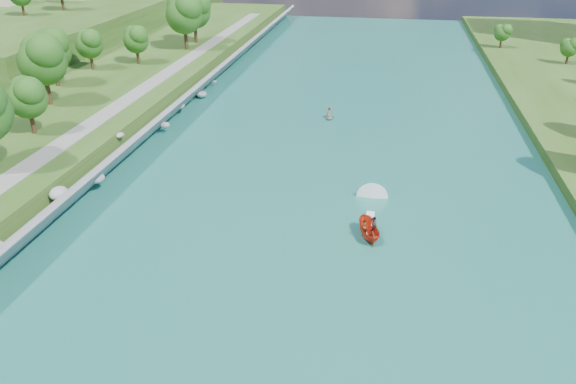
# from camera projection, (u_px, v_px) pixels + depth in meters

# --- Properties ---
(ground) EXTENTS (260.00, 260.00, 0.00)m
(ground) POSITION_uv_depth(u_px,v_px,m) (301.00, 261.00, 52.24)
(ground) COLOR #2D5119
(ground) RESTS_ON ground
(river_water) EXTENTS (55.00, 240.00, 0.10)m
(river_water) POSITION_uv_depth(u_px,v_px,m) (326.00, 173.00, 69.87)
(river_water) COLOR #196252
(river_water) RESTS_ON ground
(ridge_west) EXTENTS (60.00, 120.00, 9.00)m
(ridge_west) POSITION_uv_depth(u_px,v_px,m) (48.00, 19.00, 147.24)
(ridge_west) COLOR #2D5119
(ridge_west) RESTS_ON ground
(riprap_bank) EXTENTS (4.04, 236.00, 4.05)m
(riprap_bank) POSITION_uv_depth(u_px,v_px,m) (127.00, 149.00, 72.49)
(riprap_bank) COLOR slate
(riprap_bank) RESTS_ON ground
(riverside_path) EXTENTS (3.00, 200.00, 0.10)m
(riverside_path) POSITION_uv_depth(u_px,v_px,m) (81.00, 131.00, 73.50)
(riverside_path) COLOR gray
(riverside_path) RESTS_ON berm_west
(motorboat) EXTENTS (3.60, 19.16, 2.06)m
(motorboat) POSITION_uv_depth(u_px,v_px,m) (369.00, 224.00, 56.73)
(motorboat) COLOR red
(motorboat) RESTS_ON river_water
(raft) EXTENTS (2.35, 3.01, 1.72)m
(raft) POSITION_uv_depth(u_px,v_px,m) (329.00, 116.00, 88.64)
(raft) COLOR gray
(raft) RESTS_ON river_water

